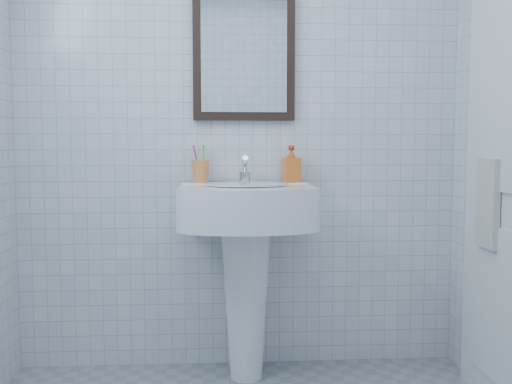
{
  "coord_description": "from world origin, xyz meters",
  "views": [
    {
      "loc": [
        -0.1,
        -1.66,
        1.11
      ],
      "look_at": [
        0.06,
        0.86,
        0.91
      ],
      "focal_mm": 40.0,
      "sensor_mm": 36.0,
      "label": 1
    }
  ],
  "objects": [
    {
      "name": "wall_back",
      "position": [
        0.0,
        1.2,
        1.25
      ],
      "size": [
        2.2,
        0.02,
        2.5
      ],
      "primitive_type": "cube",
      "color": "silver",
      "rests_on": "ground"
    },
    {
      "name": "washbasin",
      "position": [
        0.02,
        0.99,
        0.63
      ],
      "size": [
        0.61,
        0.45,
        0.94
      ],
      "color": "white",
      "rests_on": "ground"
    },
    {
      "name": "toothbrush_cup",
      "position": [
        -0.19,
        1.11,
        0.99
      ],
      "size": [
        0.1,
        0.1,
        0.11
      ],
      "primitive_type": null,
      "rotation": [
        0.0,
        0.0,
        0.16
      ],
      "color": "orange",
      "rests_on": "washbasin"
    },
    {
      "name": "hand_towel",
      "position": [
        1.04,
        0.69,
        0.87
      ],
      "size": [
        0.03,
        0.16,
        0.38
      ],
      "primitive_type": "cube",
      "color": "beige",
      "rests_on": "towel_ring"
    },
    {
      "name": "soap_dispenser",
      "position": [
        0.25,
        1.13,
        1.03
      ],
      "size": [
        0.09,
        0.09,
        0.18
      ],
      "primitive_type": "imported",
      "rotation": [
        0.0,
        0.0,
        0.17
      ],
      "color": "red",
      "rests_on": "washbasin"
    },
    {
      "name": "towel_ring",
      "position": [
        1.06,
        0.69,
        1.05
      ],
      "size": [
        0.01,
        0.18,
        0.18
      ],
      "primitive_type": "torus",
      "rotation": [
        0.0,
        1.57,
        0.0
      ],
      "color": "silver",
      "rests_on": "wall_right"
    },
    {
      "name": "wall_mirror",
      "position": [
        0.02,
        1.18,
        1.55
      ],
      "size": [
        0.5,
        0.04,
        0.62
      ],
      "color": "black",
      "rests_on": "wall_back"
    },
    {
      "name": "faucet",
      "position": [
        0.02,
        1.1,
        0.99
      ],
      "size": [
        0.05,
        0.12,
        0.13
      ],
      "color": "silver",
      "rests_on": "washbasin"
    }
  ]
}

